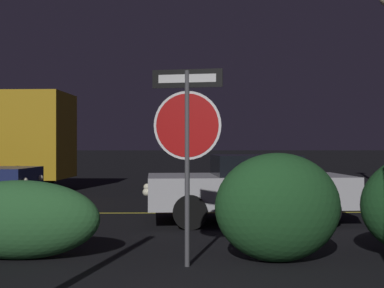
# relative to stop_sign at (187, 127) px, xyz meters

# --- Properties ---
(road_center_stripe) EXTENTS (36.86, 0.12, 0.01)m
(road_center_stripe) POSITION_rel_stop_sign_xyz_m (0.00, 5.03, -1.68)
(road_center_stripe) COLOR gold
(road_center_stripe) RESTS_ON ground_plane
(stop_sign) EXTENTS (0.84, 0.21, 2.37)m
(stop_sign) POSITION_rel_stop_sign_xyz_m (0.00, 0.00, 0.00)
(stop_sign) COLOR #4C4C51
(stop_sign) RESTS_ON ground_plane
(hedge_bush_1) EXTENTS (2.06, 0.78, 1.01)m
(hedge_bush_1) POSITION_rel_stop_sign_xyz_m (-2.14, 0.47, -1.17)
(hedge_bush_1) COLOR #2D6633
(hedge_bush_1) RESTS_ON ground_plane
(hedge_bush_2) EXTENTS (1.58, 0.97, 1.36)m
(hedge_bush_2) POSITION_rel_stop_sign_xyz_m (1.14, 0.23, -1.00)
(hedge_bush_2) COLOR #1E4C23
(hedge_bush_2) RESTS_ON ground_plane
(passing_car_2) EXTENTS (3.97, 2.10, 1.27)m
(passing_car_2) POSITION_rel_stop_sign_xyz_m (1.24, 3.74, -1.02)
(passing_car_2) COLOR silver
(passing_car_2) RESTS_ON ground_plane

